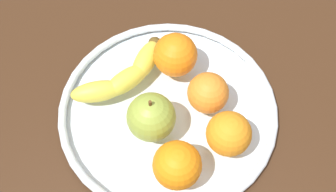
{
  "coord_description": "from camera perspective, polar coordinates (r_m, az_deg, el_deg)",
  "views": [
    {
      "loc": [
        -21.71,
        -21.6,
        55.74
      ],
      "look_at": [
        0.0,
        0.0,
        4.8
      ],
      "focal_mm": 44.47,
      "sensor_mm": 36.0,
      "label": 1
    }
  ],
  "objects": [
    {
      "name": "orange_center",
      "position": [
        0.63,
        1.01,
        5.66
      ],
      "size": [
        6.73,
        6.73,
        6.73
      ],
      "primitive_type": "sphere",
      "color": "orange",
      "rests_on": "fruit_bowl"
    },
    {
      "name": "fruit_bowl",
      "position": [
        0.63,
        -0.0,
        -1.83
      ],
      "size": [
        32.95,
        32.95,
        1.8
      ],
      "color": "silver",
      "rests_on": "ground_plane"
    },
    {
      "name": "banana",
      "position": [
        0.63,
        -5.93,
        2.8
      ],
      "size": [
        17.84,
        7.4,
        3.16
      ],
      "rotation": [
        0.0,
        0.0,
        -0.1
      ],
      "color": "yellow",
      "rests_on": "fruit_bowl"
    },
    {
      "name": "orange_front_right",
      "position": [
        0.55,
        1.26,
        -9.45
      ],
      "size": [
        6.51,
        6.51,
        6.51
      ],
      "primitive_type": "sphere",
      "color": "orange",
      "rests_on": "fruit_bowl"
    },
    {
      "name": "orange_back_right",
      "position": [
        0.6,
        5.5,
        0.43
      ],
      "size": [
        6.04,
        6.04,
        6.04
      ],
      "primitive_type": "sphere",
      "color": "orange",
      "rests_on": "fruit_bowl"
    },
    {
      "name": "apple",
      "position": [
        0.57,
        -2.32,
        -2.91
      ],
      "size": [
        6.9,
        6.9,
        7.7
      ],
      "color": "#90A73C",
      "rests_on": "fruit_bowl"
    },
    {
      "name": "orange_back_left",
      "position": [
        0.57,
        8.32,
        -5.14
      ],
      "size": [
        6.27,
        6.27,
        6.27
      ],
      "primitive_type": "sphere",
      "color": "orange",
      "rests_on": "fruit_bowl"
    },
    {
      "name": "ground_plane",
      "position": [
        0.65,
        -0.0,
        -3.07
      ],
      "size": [
        148.53,
        148.53,
        4.0
      ],
      "primitive_type": "cube",
      "color": "#3C2414"
    }
  ]
}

